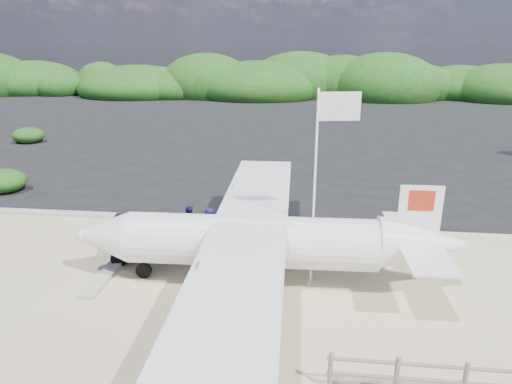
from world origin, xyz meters
TOP-DOWN VIEW (x-y plane):
  - ground at (0.00, 0.00)m, footprint 160.00×160.00m
  - asphalt_apron at (0.00, 30.00)m, footprint 90.00×50.00m
  - lagoon at (-9.00, 1.50)m, footprint 9.00×7.00m
  - vegetation_band at (0.00, 55.00)m, footprint 124.00×8.00m
  - baggage_cart at (-3.46, 1.30)m, footprint 3.38×2.49m
  - flagpole at (2.56, -0.08)m, footprint 1.37×0.76m
  - signboard at (0.89, -1.16)m, footprint 1.46×0.56m
  - crew_a at (-1.23, 1.62)m, footprint 0.74×0.51m
  - crew_b at (-2.39, 2.91)m, footprint 0.74×0.58m
  - crew_c at (0.39, 2.89)m, footprint 1.09×0.59m
  - aircraft_large at (9.42, 21.25)m, footprint 15.54×15.54m
  - aircraft_small at (-11.44, 36.18)m, footprint 11.06×11.06m

SIDE VIEW (x-z plane):
  - ground at x=0.00m, z-range 0.00..0.00m
  - asphalt_apron at x=0.00m, z-range -0.02..0.02m
  - lagoon at x=-9.00m, z-range -0.20..0.20m
  - vegetation_band at x=0.00m, z-range -2.20..2.20m
  - baggage_cart at x=-3.46m, z-range -0.76..0.76m
  - flagpole at x=2.56m, z-range -3.24..3.24m
  - signboard at x=0.89m, z-range -0.61..0.61m
  - aircraft_large at x=9.42m, z-range -2.27..2.27m
  - aircraft_small at x=-11.44m, z-range -1.41..1.41m
  - crew_b at x=-2.39m, z-range 0.00..1.48m
  - crew_c at x=0.39m, z-range 0.00..1.77m
  - crew_a at x=-1.23m, z-range 0.00..1.95m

